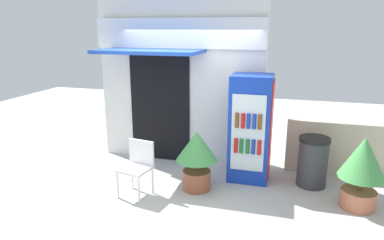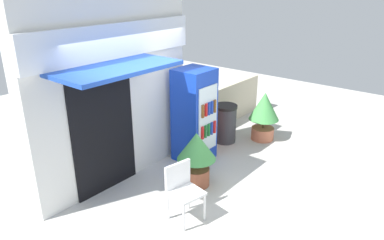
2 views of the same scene
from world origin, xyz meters
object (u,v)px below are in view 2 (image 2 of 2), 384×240
Objects in this scene: drink_cooler at (195,115)px; potted_plant_near_shop at (196,153)px; trash_bin at (225,123)px; plastic_chair at (183,187)px; potted_plant_curbside at (264,112)px.

drink_cooler is 1.05m from potted_plant_near_shop.
drink_cooler is 2.17× the size of trash_bin.
potted_plant_near_shop is at bearing 26.50° from plastic_chair.
plastic_chair is at bearing -158.01° from trash_bin.
plastic_chair is (-1.60, -1.07, -0.39)m from drink_cooler.
plastic_chair is 0.88× the size of potted_plant_near_shop.
potted_plant_near_shop reaches higher than plastic_chair.
potted_plant_near_shop reaches higher than trash_bin.
potted_plant_near_shop is 0.90× the size of potted_plant_curbside.
plastic_chair is 3.28m from potted_plant_curbside.
potted_plant_curbside is (3.24, 0.48, 0.14)m from plastic_chair.
plastic_chair is at bearing -171.65° from potted_plant_curbside.
trash_bin is at bearing 21.99° from plastic_chair.
plastic_chair reaches higher than trash_bin.
drink_cooler is 2.11× the size of plastic_chair.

